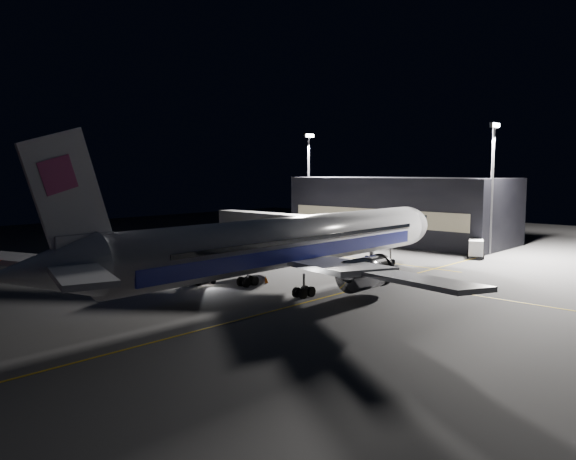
% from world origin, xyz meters
% --- Properties ---
extents(ground, '(200.00, 200.00, 0.00)m').
position_xyz_m(ground, '(0.00, 0.00, 0.00)').
color(ground, '#4C4C4F').
rests_on(ground, ground).
extents(guide_line_main, '(0.25, 80.00, 0.01)m').
position_xyz_m(guide_line_main, '(10.00, 0.00, 0.01)').
color(guide_line_main, gold).
rests_on(guide_line_main, ground).
extents(guide_line_cross, '(70.00, 0.25, 0.01)m').
position_xyz_m(guide_line_cross, '(0.00, -6.00, 0.01)').
color(guide_line_cross, gold).
rests_on(guide_line_cross, ground).
extents(guide_line_side, '(0.25, 40.00, 0.01)m').
position_xyz_m(guide_line_side, '(22.00, 10.00, 0.01)').
color(guide_line_side, gold).
rests_on(guide_line_side, ground).
extents(airliner, '(61.48, 54.22, 16.64)m').
position_xyz_m(airliner, '(-1.08, 0.00, 5.16)').
color(airliner, silver).
rests_on(airliner, ground).
extents(terminal, '(18.12, 40.00, 12.00)m').
position_xyz_m(terminal, '(45.98, 14.00, 6.00)').
color(terminal, black).
rests_on(terminal, ground).
extents(jet_bridge, '(3.60, 34.40, 6.30)m').
position_xyz_m(jet_bridge, '(22.00, 18.06, 4.58)').
color(jet_bridge, '#B2B2B7').
rests_on(jet_bridge, ground).
extents(floodlight_mast_north, '(2.40, 0.68, 20.70)m').
position_xyz_m(floodlight_mast_north, '(40.00, 31.99, 12.37)').
color(floodlight_mast_north, '#59595E').
rests_on(floodlight_mast_north, ground).
extents(floodlight_mast_south, '(2.40, 0.67, 20.70)m').
position_xyz_m(floodlight_mast_south, '(40.00, -6.01, 12.37)').
color(floodlight_mast_south, '#59595E').
rests_on(floodlight_mast_south, ground).
extents(service_truck, '(5.76, 4.19, 2.76)m').
position_xyz_m(service_truck, '(35.72, -5.61, 1.48)').
color(service_truck, white).
rests_on(service_truck, ground).
extents(baggage_tug, '(2.94, 2.59, 1.82)m').
position_xyz_m(baggage_tug, '(-5.69, 9.18, 0.84)').
color(baggage_tug, black).
rests_on(baggage_tug, ground).
extents(safety_cone_a, '(0.34, 0.34, 0.51)m').
position_xyz_m(safety_cone_a, '(0.84, 5.23, 0.26)').
color(safety_cone_a, '#DD5609').
rests_on(safety_cone_a, ground).
extents(safety_cone_b, '(0.35, 0.35, 0.52)m').
position_xyz_m(safety_cone_b, '(-0.20, 4.00, 0.26)').
color(safety_cone_b, '#DD5609').
rests_on(safety_cone_b, ground).
extents(safety_cone_c, '(0.39, 0.39, 0.58)m').
position_xyz_m(safety_cone_c, '(-0.29, 4.00, 0.29)').
color(safety_cone_c, '#DD5609').
rests_on(safety_cone_c, ground).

